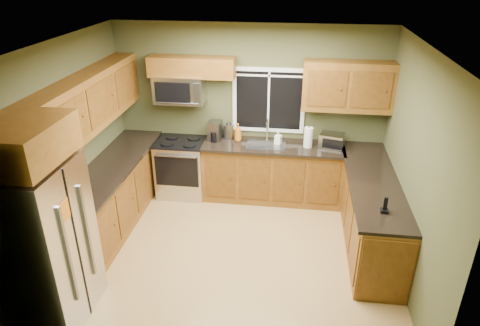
% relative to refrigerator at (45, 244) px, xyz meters
% --- Properties ---
extents(floor, '(4.20, 4.20, 0.00)m').
position_rel_refrigerator_xyz_m(floor, '(1.74, 1.30, -0.90)').
color(floor, '#A27F47').
rests_on(floor, ground).
extents(ceiling, '(4.20, 4.20, 0.00)m').
position_rel_refrigerator_xyz_m(ceiling, '(1.74, 1.30, 1.80)').
color(ceiling, white).
rests_on(ceiling, back_wall).
extents(back_wall, '(4.20, 0.00, 4.20)m').
position_rel_refrigerator_xyz_m(back_wall, '(1.74, 3.10, 0.45)').
color(back_wall, '#434727').
rests_on(back_wall, ground).
extents(front_wall, '(4.20, 0.00, 4.20)m').
position_rel_refrigerator_xyz_m(front_wall, '(1.74, -0.50, 0.45)').
color(front_wall, '#434727').
rests_on(front_wall, ground).
extents(left_wall, '(0.00, 3.60, 3.60)m').
position_rel_refrigerator_xyz_m(left_wall, '(-0.36, 1.30, 0.45)').
color(left_wall, '#434727').
rests_on(left_wall, ground).
extents(right_wall, '(0.00, 3.60, 3.60)m').
position_rel_refrigerator_xyz_m(right_wall, '(3.84, 1.30, 0.45)').
color(right_wall, '#434727').
rests_on(right_wall, ground).
extents(window, '(1.12, 0.03, 1.02)m').
position_rel_refrigerator_xyz_m(window, '(2.04, 3.08, 0.65)').
color(window, white).
rests_on(window, back_wall).
extents(base_cabinets_left, '(0.60, 2.65, 0.90)m').
position_rel_refrigerator_xyz_m(base_cabinets_left, '(-0.06, 1.78, -0.45)').
color(base_cabinets_left, brown).
rests_on(base_cabinets_left, ground).
extents(countertop_left, '(0.65, 2.65, 0.04)m').
position_rel_refrigerator_xyz_m(countertop_left, '(-0.04, 1.78, 0.02)').
color(countertop_left, black).
rests_on(countertop_left, base_cabinets_left).
extents(base_cabinets_back, '(2.17, 0.60, 0.90)m').
position_rel_refrigerator_xyz_m(base_cabinets_back, '(2.15, 2.80, -0.45)').
color(base_cabinets_back, brown).
rests_on(base_cabinets_back, ground).
extents(countertop_back, '(2.17, 0.65, 0.04)m').
position_rel_refrigerator_xyz_m(countertop_back, '(2.15, 2.78, 0.02)').
color(countertop_back, black).
rests_on(countertop_back, base_cabinets_back).
extents(base_cabinets_peninsula, '(0.60, 2.52, 0.90)m').
position_rel_refrigerator_xyz_m(base_cabinets_peninsula, '(3.54, 1.84, -0.45)').
color(base_cabinets_peninsula, brown).
rests_on(base_cabinets_peninsula, ground).
extents(countertop_peninsula, '(0.65, 2.50, 0.04)m').
position_rel_refrigerator_xyz_m(countertop_peninsula, '(3.51, 1.85, 0.02)').
color(countertop_peninsula, black).
rests_on(countertop_peninsula, base_cabinets_peninsula).
extents(upper_cabinets_left, '(0.33, 2.65, 0.72)m').
position_rel_refrigerator_xyz_m(upper_cabinets_left, '(-0.20, 1.78, 0.96)').
color(upper_cabinets_left, brown).
rests_on(upper_cabinets_left, left_wall).
extents(upper_cabinets_back_left, '(1.30, 0.33, 0.30)m').
position_rel_refrigerator_xyz_m(upper_cabinets_back_left, '(0.89, 2.94, 1.17)').
color(upper_cabinets_back_left, brown).
rests_on(upper_cabinets_back_left, back_wall).
extents(upper_cabinets_back_right, '(1.30, 0.33, 0.72)m').
position_rel_refrigerator_xyz_m(upper_cabinets_back_right, '(3.19, 2.94, 0.96)').
color(upper_cabinets_back_right, brown).
rests_on(upper_cabinets_back_right, back_wall).
extents(upper_cabinet_over_fridge, '(0.72, 0.90, 0.38)m').
position_rel_refrigerator_xyz_m(upper_cabinet_over_fridge, '(-0.00, 0.00, 1.13)').
color(upper_cabinet_over_fridge, brown).
rests_on(upper_cabinet_over_fridge, left_wall).
extents(refrigerator, '(0.74, 0.90, 1.80)m').
position_rel_refrigerator_xyz_m(refrigerator, '(0.00, 0.00, 0.00)').
color(refrigerator, '#B7B7BC').
rests_on(refrigerator, ground).
extents(range, '(0.76, 0.69, 0.94)m').
position_rel_refrigerator_xyz_m(range, '(0.69, 2.77, -0.43)').
color(range, '#B7B7BC').
rests_on(range, ground).
extents(microwave, '(0.76, 0.41, 0.42)m').
position_rel_refrigerator_xyz_m(microwave, '(0.69, 2.91, 0.83)').
color(microwave, '#B7B7BC').
rests_on(microwave, back_wall).
extents(sink, '(0.60, 0.42, 0.36)m').
position_rel_refrigerator_xyz_m(sink, '(2.04, 2.79, 0.05)').
color(sink, slate).
rests_on(sink, countertop_back).
extents(toaster_oven, '(0.41, 0.35, 0.22)m').
position_rel_refrigerator_xyz_m(toaster_oven, '(3.03, 2.81, 0.15)').
color(toaster_oven, '#B7B7BC').
rests_on(toaster_oven, countertop_back).
extents(coffee_maker, '(0.21, 0.27, 0.31)m').
position_rel_refrigerator_xyz_m(coffee_maker, '(1.23, 2.86, 0.18)').
color(coffee_maker, slate).
rests_on(coffee_maker, countertop_back).
extents(kettle, '(0.19, 0.19, 0.29)m').
position_rel_refrigerator_xyz_m(kettle, '(1.43, 2.95, 0.17)').
color(kettle, '#B7B7BC').
rests_on(kettle, countertop_back).
extents(paper_towel_roll, '(0.16, 0.16, 0.34)m').
position_rel_refrigerator_xyz_m(paper_towel_roll, '(2.67, 2.78, 0.19)').
color(paper_towel_roll, white).
rests_on(paper_towel_roll, countertop_back).
extents(soap_bottle_a, '(0.14, 0.14, 0.28)m').
position_rel_refrigerator_xyz_m(soap_bottle_a, '(1.59, 2.88, 0.18)').
color(soap_bottle_a, orange).
rests_on(soap_bottle_a, countertop_back).
extents(soap_bottle_b, '(0.12, 0.12, 0.21)m').
position_rel_refrigerator_xyz_m(soap_bottle_b, '(2.22, 2.84, 0.14)').
color(soap_bottle_b, white).
rests_on(soap_bottle_b, countertop_back).
extents(cordless_phone, '(0.09, 0.09, 0.19)m').
position_rel_refrigerator_xyz_m(cordless_phone, '(3.52, 1.03, 0.10)').
color(cordless_phone, black).
rests_on(cordless_phone, countertop_peninsula).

